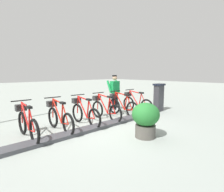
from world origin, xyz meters
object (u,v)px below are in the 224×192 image
object	(u,v)px
bike_docked_0	(136,103)
bike_docked_3	(84,112)
payment_kiosk	(159,97)
planter_bush	(146,118)
worker_near_rack	(115,91)
bike_docked_5	(27,123)
bike_docked_2	(105,109)
bike_docked_1	(122,106)
bike_docked_4	(59,117)

from	to	relation	value
bike_docked_0	bike_docked_3	bearing A→B (deg)	90.00
payment_kiosk	planter_bush	distance (m)	3.56
bike_docked_0	worker_near_rack	size ratio (longest dim) A/B	1.04
bike_docked_5	worker_near_rack	bearing A→B (deg)	-76.49
bike_docked_3	worker_near_rack	size ratio (longest dim) A/B	1.04
bike_docked_2	bike_docked_3	bearing A→B (deg)	90.00
payment_kiosk	bike_docked_1	xyz separation A→B (m)	(0.57, 1.87, -0.24)
bike_docked_0	payment_kiosk	bearing A→B (deg)	-121.42
bike_docked_0	planter_bush	distance (m)	3.12
worker_near_rack	planter_bush	world-z (taller)	worker_near_rack
bike_docked_0	bike_docked_2	xyz separation A→B (m)	(0.00, 1.86, 0.00)
worker_near_rack	payment_kiosk	bearing A→B (deg)	-142.05
payment_kiosk	bike_docked_1	world-z (taller)	payment_kiosk
worker_near_rack	bike_docked_2	bearing A→B (deg)	124.06
bike_docked_3	worker_near_rack	distance (m)	2.73
bike_docked_0	bike_docked_1	bearing A→B (deg)	90.00
bike_docked_1	bike_docked_5	bearing A→B (deg)	90.00
worker_near_rack	bike_docked_1	bearing A→B (deg)	149.68
payment_kiosk	worker_near_rack	distance (m)	2.06
bike_docked_1	bike_docked_4	xyz separation A→B (m)	(0.00, 2.80, 0.00)
bike_docked_4	bike_docked_5	bearing A→B (deg)	90.00
bike_docked_2	planter_bush	world-z (taller)	bike_docked_2
bike_docked_4	bike_docked_0	bearing A→B (deg)	-90.00
bike_docked_2	bike_docked_1	bearing A→B (deg)	-90.00
worker_near_rack	planter_bush	size ratio (longest dim) A/B	1.71
bike_docked_0	bike_docked_3	distance (m)	2.80
bike_docked_5	bike_docked_0	bearing A→B (deg)	-90.00
payment_kiosk	bike_docked_1	bearing A→B (deg)	72.99
bike_docked_2	bike_docked_5	world-z (taller)	same
planter_bush	bike_docked_4	bearing A→B (deg)	34.38
payment_kiosk	bike_docked_3	distance (m)	3.78
worker_near_rack	bike_docked_4	bearing A→B (deg)	107.01
bike_docked_2	bike_docked_0	bearing A→B (deg)	-90.00
bike_docked_0	bike_docked_3	xyz separation A→B (m)	(0.00, 2.80, 0.00)
payment_kiosk	bike_docked_4	world-z (taller)	payment_kiosk
payment_kiosk	planter_bush	size ratio (longest dim) A/B	1.32
bike_docked_4	bike_docked_3	bearing A→B (deg)	-90.00
bike_docked_0	bike_docked_1	size ratio (longest dim) A/B	1.00
bike_docked_0	bike_docked_1	distance (m)	0.93
bike_docked_2	bike_docked_4	distance (m)	1.86
bike_docked_0	bike_docked_5	bearing A→B (deg)	90.00
payment_kiosk	worker_near_rack	xyz separation A→B (m)	(1.61, 1.26, 0.24)
bike_docked_3	bike_docked_4	world-z (taller)	same
worker_near_rack	bike_docked_0	bearing A→B (deg)	-162.79
payment_kiosk	bike_docked_5	size ratio (longest dim) A/B	0.74
bike_docked_1	planter_bush	distance (m)	2.53
payment_kiosk	bike_docked_4	bearing A→B (deg)	83.01
bike_docked_1	bike_docked_2	xyz separation A→B (m)	(0.00, 0.93, 0.00)
bike_docked_5	bike_docked_1	bearing A→B (deg)	-90.00
payment_kiosk	planter_bush	bearing A→B (deg)	116.45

